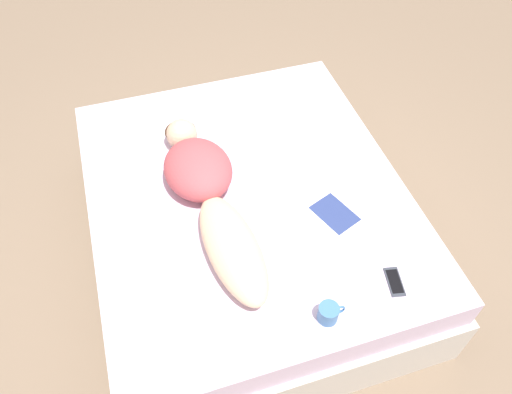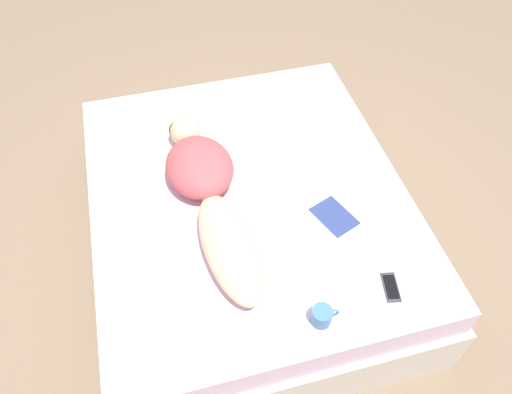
{
  "view_description": "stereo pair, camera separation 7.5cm",
  "coord_description": "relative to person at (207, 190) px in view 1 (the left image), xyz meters",
  "views": [
    {
      "loc": [
        -0.47,
        -1.68,
        2.6
      ],
      "look_at": [
        0.02,
        -0.1,
        0.61
      ],
      "focal_mm": 35.0,
      "sensor_mm": 36.0,
      "label": 1
    },
    {
      "loc": [
        -0.4,
        -1.7,
        2.6
      ],
      "look_at": [
        0.02,
        -0.1,
        0.61
      ],
      "focal_mm": 35.0,
      "sensor_mm": 36.0,
      "label": 2
    }
  ],
  "objects": [
    {
      "name": "cell_phone",
      "position": [
        0.71,
        -0.73,
        -0.08
      ],
      "size": [
        0.1,
        0.16,
        0.01
      ],
      "rotation": [
        0.0,
        0.0,
        -0.2
      ],
      "color": "#333842",
      "rests_on": "bed"
    },
    {
      "name": "person",
      "position": [
        0.0,
        0.0,
        0.0
      ],
      "size": [
        0.39,
        1.28,
        0.2
      ],
      "rotation": [
        0.0,
        0.0,
        0.08
      ],
      "color": "#DBB28E",
      "rests_on": "bed"
    },
    {
      "name": "open_magazine",
      "position": [
        0.49,
        -0.32,
        -0.08
      ],
      "size": [
        0.58,
        0.48,
        0.01
      ],
      "rotation": [
        0.0,
        0.0,
        0.37
      ],
      "color": "white",
      "rests_on": "bed"
    },
    {
      "name": "coffee_mug",
      "position": [
        0.34,
        -0.81,
        -0.04
      ],
      "size": [
        0.13,
        0.09,
        0.09
      ],
      "color": "teal",
      "rests_on": "bed"
    },
    {
      "name": "bed",
      "position": [
        0.21,
        0.01,
        -0.37
      ],
      "size": [
        1.72,
        2.0,
        0.56
      ],
      "color": "beige",
      "rests_on": "ground_plane"
    },
    {
      "name": "ground_plane",
      "position": [
        0.21,
        0.01,
        -0.65
      ],
      "size": [
        12.0,
        12.0,
        0.0
      ],
      "primitive_type": "plane",
      "color": "#7A6651"
    }
  ]
}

